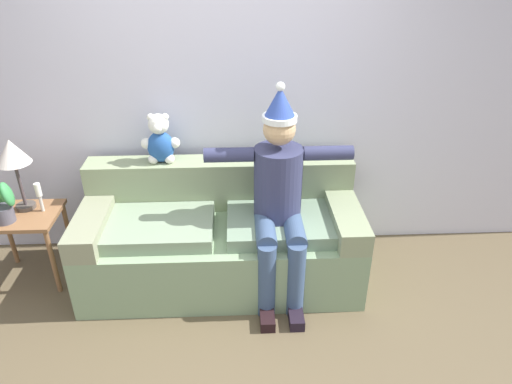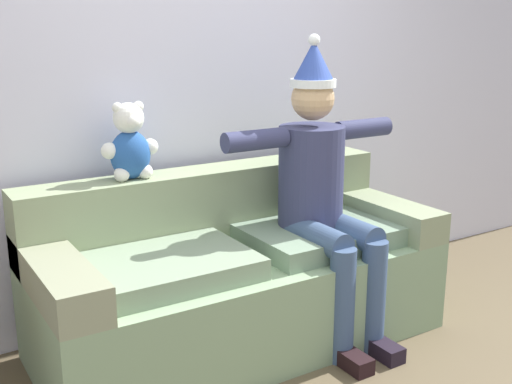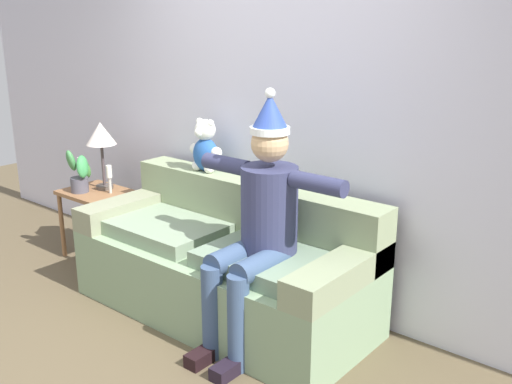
{
  "view_description": "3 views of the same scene",
  "coord_description": "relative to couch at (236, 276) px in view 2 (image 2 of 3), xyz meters",
  "views": [
    {
      "loc": [
        0.13,
        -1.96,
        2.37
      ],
      "look_at": [
        0.25,
        0.78,
        0.87
      ],
      "focal_mm": 32.99,
      "sensor_mm": 36.0,
      "label": 1
    },
    {
      "loc": [
        -1.51,
        -1.59,
        1.59
      ],
      "look_at": [
        0.08,
        0.96,
        0.8
      ],
      "focal_mm": 44.26,
      "sensor_mm": 36.0,
      "label": 2
    },
    {
      "loc": [
        2.49,
        -1.67,
        1.96
      ],
      "look_at": [
        0.31,
        0.97,
        0.92
      ],
      "focal_mm": 41.8,
      "sensor_mm": 36.0,
      "label": 3
    }
  ],
  "objects": [
    {
      "name": "couch",
      "position": [
        0.0,
        0.0,
        0.0
      ],
      "size": [
        2.04,
        0.88,
        0.86
      ],
      "color": "gray",
      "rests_on": "ground_plane"
    },
    {
      "name": "person_seated",
      "position": [
        0.42,
        -0.16,
        0.45
      ],
      "size": [
        1.02,
        0.77,
        1.56
      ],
      "color": "#323558",
      "rests_on": "ground_plane"
    },
    {
      "name": "teddy_bear",
      "position": [
        -0.43,
        0.27,
        0.69
      ],
      "size": [
        0.29,
        0.17,
        0.38
      ],
      "color": "#24529C",
      "rests_on": "couch"
    },
    {
      "name": "back_wall",
      "position": [
        0.0,
        0.52,
        1.0
      ],
      "size": [
        7.0,
        0.1,
        2.7
      ],
      "primitive_type": "cube",
      "color": "silver",
      "rests_on": "ground_plane"
    }
  ]
}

